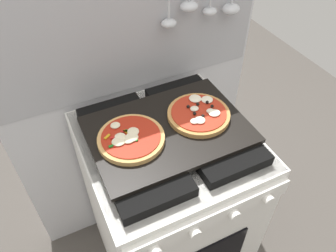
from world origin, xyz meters
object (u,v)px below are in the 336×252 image
Objects in this scene: baking_tray at (168,130)px; pizza_left at (131,138)px; stove at (168,204)px; pizza_right at (199,114)px.

baking_tray is 0.14m from pizza_left.
stove is at bearing -90.00° from baking_tray.
pizza_left reaches higher than stove.
pizza_left is (-0.14, 0.00, 0.48)m from stove.
stove is 0.49m from pizza_right.
baking_tray is 2.43× the size of pizza_right.
stove is at bearing -176.19° from pizza_right.
pizza_right reaches higher than stove.
stove is at bearing -1.23° from pizza_left.
pizza_left reaches higher than baking_tray.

